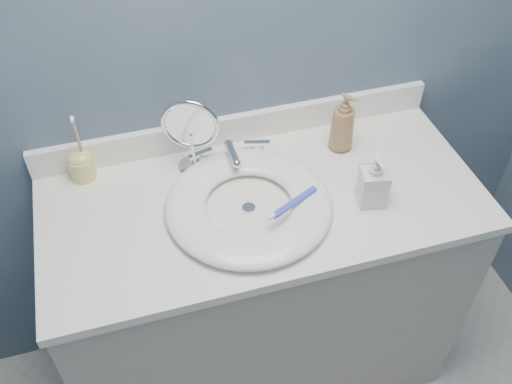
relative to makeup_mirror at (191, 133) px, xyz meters
name	(u,v)px	position (x,y,z in m)	size (l,w,h in m)	color
back_wall	(235,45)	(0.16, 0.10, 0.19)	(2.20, 0.02, 2.40)	#455768
vanity_cabinet	(262,293)	(0.16, -0.17, -0.59)	(1.20, 0.55, 0.85)	#B1ACA2
countertop	(263,202)	(0.16, -0.17, -0.15)	(1.22, 0.57, 0.03)	white
backsplash	(238,128)	(0.16, 0.09, -0.09)	(1.22, 0.02, 0.09)	white
basin	(249,204)	(0.11, -0.20, -0.11)	(0.45, 0.45, 0.04)	white
drain	(249,208)	(0.11, -0.20, -0.13)	(0.04, 0.04, 0.01)	silver
faucet	(230,155)	(0.11, -0.01, -0.10)	(0.25, 0.13, 0.07)	silver
makeup_mirror	(191,133)	(0.00, 0.00, 0.00)	(0.16, 0.09, 0.24)	silver
soap_bottle_amber	(343,122)	(0.44, -0.03, -0.04)	(0.07, 0.07, 0.19)	olive
soap_bottle_clear	(374,179)	(0.43, -0.27, -0.05)	(0.07, 0.07, 0.16)	silver
toothbrush_holder	(81,164)	(-0.31, 0.05, -0.08)	(0.07, 0.07, 0.21)	#E4D072
toothbrush_lying	(293,204)	(0.21, -0.26, -0.09)	(0.16, 0.09, 0.02)	blue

